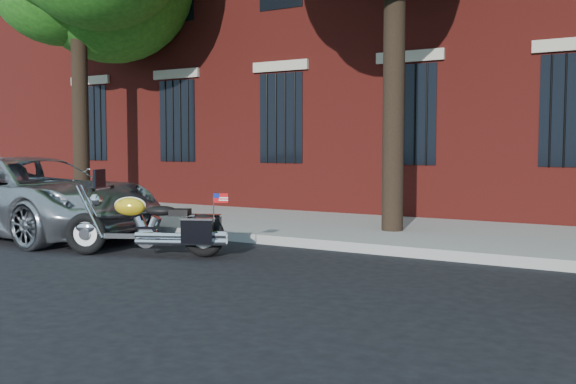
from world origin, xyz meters
The scene contains 5 objects.
ground centered at (0.00, 0.00, 0.00)m, with size 120.00×120.00×0.00m, color black.
curb centered at (0.00, 1.38, 0.07)m, with size 40.00×0.16×0.15m, color gray.
sidewalk centered at (0.00, 3.26, 0.07)m, with size 40.00×3.60×0.15m, color gray.
motorcycle centered at (-1.79, -0.46, 0.42)m, with size 2.37×1.30×1.23m.
car_silver centered at (-5.09, 0.09, 0.69)m, with size 2.29×4.98×1.38m, color #A5A8AF.
Camera 1 is at (4.46, -7.25, 1.55)m, focal length 40.00 mm.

